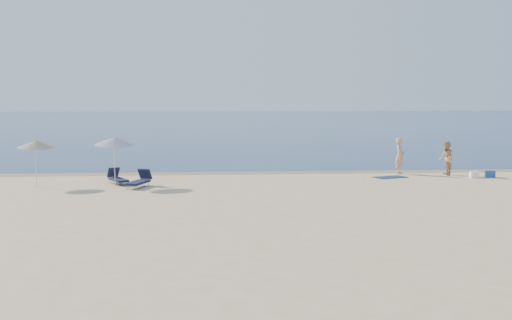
{
  "coord_description": "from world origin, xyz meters",
  "views": [
    {
      "loc": [
        -5.65,
        -14.11,
        3.9
      ],
      "look_at": [
        -3.23,
        16.0,
        1.0
      ],
      "focal_mm": 45.0,
      "sensor_mm": 36.0,
      "label": 1
    }
  ],
  "objects_px": {
    "person_left": "(400,156)",
    "person_right": "(446,158)",
    "blue_cooler": "(490,174)",
    "umbrella_near": "(115,141)"
  },
  "relations": [
    {
      "from": "blue_cooler",
      "to": "person_left",
      "type": "bearing_deg",
      "value": 169.81
    },
    {
      "from": "person_left",
      "to": "blue_cooler",
      "type": "height_order",
      "value": "person_left"
    },
    {
      "from": "person_right",
      "to": "umbrella_near",
      "type": "bearing_deg",
      "value": -75.67
    },
    {
      "from": "person_left",
      "to": "umbrella_near",
      "type": "bearing_deg",
      "value": 130.82
    },
    {
      "from": "person_left",
      "to": "person_right",
      "type": "distance_m",
      "value": 2.33
    },
    {
      "from": "person_right",
      "to": "umbrella_near",
      "type": "relative_size",
      "value": 0.74
    },
    {
      "from": "person_left",
      "to": "person_right",
      "type": "height_order",
      "value": "person_left"
    },
    {
      "from": "person_left",
      "to": "blue_cooler",
      "type": "xyz_separation_m",
      "value": [
        4.03,
        -1.86,
        -0.77
      ]
    },
    {
      "from": "blue_cooler",
      "to": "umbrella_near",
      "type": "xyz_separation_m",
      "value": [
        -18.14,
        -1.58,
        1.85
      ]
    },
    {
      "from": "person_right",
      "to": "blue_cooler",
      "type": "relative_size",
      "value": 3.67
    }
  ]
}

